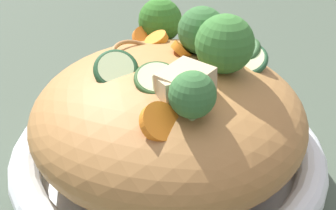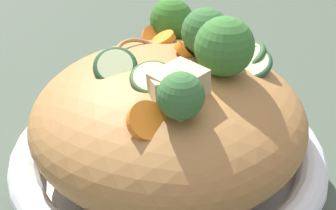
# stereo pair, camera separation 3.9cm
# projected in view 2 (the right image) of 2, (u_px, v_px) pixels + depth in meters

# --- Properties ---
(ground_plane) EXTENTS (3.00, 3.00, 0.00)m
(ground_plane) POSITION_uv_depth(u_px,v_px,m) (168.00, 177.00, 0.43)
(ground_plane) COLOR #445142
(serving_bowl) EXTENTS (0.30, 0.30, 0.05)m
(serving_bowl) POSITION_uv_depth(u_px,v_px,m) (168.00, 157.00, 0.42)
(serving_bowl) COLOR white
(serving_bowl) RESTS_ON ground_plane
(noodle_heap) EXTENTS (0.25, 0.25, 0.11)m
(noodle_heap) POSITION_uv_depth(u_px,v_px,m) (168.00, 115.00, 0.39)
(noodle_heap) COLOR #B27C43
(noodle_heap) RESTS_ON serving_bowl
(broccoli_florets) EXTENTS (0.13, 0.21, 0.08)m
(broccoli_florets) POSITION_uv_depth(u_px,v_px,m) (197.00, 40.00, 0.38)
(broccoli_florets) COLOR #9AB768
(broccoli_florets) RESTS_ON serving_bowl
(carrot_coins) EXTENTS (0.11, 0.17, 0.03)m
(carrot_coins) POSITION_uv_depth(u_px,v_px,m) (160.00, 66.00, 0.37)
(carrot_coins) COLOR orange
(carrot_coins) RESTS_ON serving_bowl
(zucchini_slices) EXTENTS (0.17, 0.09, 0.04)m
(zucchini_slices) POSITION_uv_depth(u_px,v_px,m) (199.00, 65.00, 0.37)
(zucchini_slices) COLOR beige
(zucchini_slices) RESTS_ON serving_bowl
(chicken_chunks) EXTENTS (0.05, 0.04, 0.03)m
(chicken_chunks) POSITION_uv_depth(u_px,v_px,m) (176.00, 87.00, 0.32)
(chicken_chunks) COLOR #CBB389
(chicken_chunks) RESTS_ON serving_bowl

